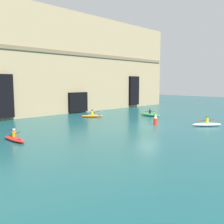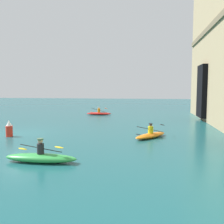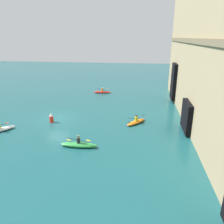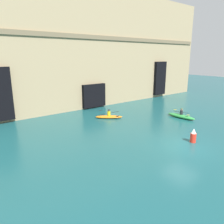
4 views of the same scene
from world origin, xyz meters
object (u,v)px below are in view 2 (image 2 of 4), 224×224
kayak_orange (151,135)px  kayak_green (41,157)px  marker_buoy (9,129)px  kayak_red (99,113)px

kayak_orange → kayak_green: kayak_green is taller
kayak_orange → marker_buoy: size_ratio=2.43×
kayak_orange → marker_buoy: bearing=133.9°
kayak_green → kayak_red: bearing=92.9°
kayak_orange → marker_buoy: marker_buoy is taller
kayak_green → marker_buoy: size_ratio=2.93×
kayak_green → kayak_red: kayak_green is taller
kayak_green → marker_buoy: bearing=130.5°
kayak_orange → kayak_red: same height
kayak_red → marker_buoy: marker_buoy is taller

